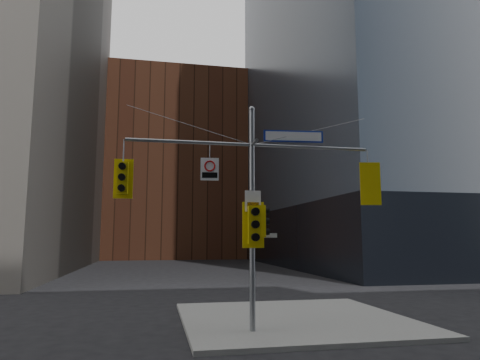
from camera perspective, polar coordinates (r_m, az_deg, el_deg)
name	(u,v)px	position (r m, az deg, el deg)	size (l,w,h in m)	color
ground	(270,353)	(12.09, 3.99, -22.04)	(160.00, 160.00, 0.00)	black
sidewalk_corner	(294,319)	(16.38, 7.21, -17.92)	(8.00, 8.00, 0.15)	gray
podium_ne	(435,238)	(53.29, 24.53, -7.01)	(36.40, 36.40, 6.00)	black
brick_midrise	(175,169)	(70.24, -8.68, 1.40)	(26.00, 20.00, 28.00)	brown
signal_assembly	(252,193)	(13.72, 1.63, -1.76)	(8.00, 0.80, 7.30)	gray
traffic_light_west_arm	(123,178)	(13.47, -15.38, 0.27)	(0.59, 0.48, 1.23)	#DABF0B
traffic_light_east_arm	(369,184)	(15.20, 16.77, -0.56)	(0.69, 0.61, 1.44)	#DABF0B
traffic_light_pole_side	(262,221)	(13.74, 2.95, -5.52)	(0.41, 0.35, 1.02)	#DABF0B
traffic_light_pole_front	(254,225)	(13.39, 1.90, -5.97)	(0.69, 0.56, 1.45)	#DABF0B
street_sign_blade	(293,136)	(14.43, 7.13, 5.79)	(2.01, 0.24, 0.39)	#10269B
regulatory_sign_arm	(210,168)	(13.56, -4.06, 1.55)	(0.58, 0.10, 0.72)	silver
regulatory_sign_pole	(253,202)	(13.58, 1.74, -2.91)	(0.51, 0.04, 0.67)	silver
street_blade_ew	(266,235)	(13.76, 3.48, -7.39)	(0.71, 0.11, 0.14)	silver
street_blade_ns	(249,245)	(14.09, 1.23, -8.66)	(0.04, 0.79, 0.16)	#145926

